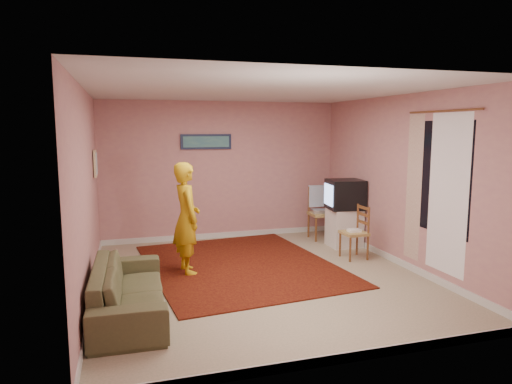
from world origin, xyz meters
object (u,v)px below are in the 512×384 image
object	(u,v)px
tv_cabinet	(344,228)
chair_b	(354,227)
crt_tv	(345,194)
chair_a	(322,208)
person	(187,218)
sofa	(129,289)

from	to	relation	value
tv_cabinet	chair_b	xyz separation A→B (m)	(-0.21, -0.74, 0.19)
crt_tv	chair_b	bearing A→B (deg)	-98.65
tv_cabinet	chair_a	xyz separation A→B (m)	(-0.15, 0.62, 0.27)
chair_a	chair_b	world-z (taller)	chair_a
person	chair_a	bearing A→B (deg)	-71.98
sofa	chair_b	bearing A→B (deg)	-68.39
chair_b	sofa	world-z (taller)	chair_b
person	sofa	bearing A→B (deg)	139.13
tv_cabinet	chair_b	distance (m)	0.80
sofa	person	world-z (taller)	person
crt_tv	chair_a	bearing A→B (deg)	110.13
tv_cabinet	chair_a	size ratio (longest dim) A/B	1.26
chair_b	sofa	distance (m)	3.77
tv_cabinet	crt_tv	size ratio (longest dim) A/B	1.02
tv_cabinet	chair_a	distance (m)	0.69
tv_cabinet	chair_b	size ratio (longest dim) A/B	1.45
person	crt_tv	bearing A→B (deg)	-84.02
crt_tv	sofa	xyz separation A→B (m)	(-3.74, -2.03, -0.65)
tv_cabinet	crt_tv	bearing A→B (deg)	173.37
crt_tv	chair_b	size ratio (longest dim) A/B	1.42
sofa	person	size ratio (longest dim) A/B	1.22
crt_tv	person	xyz separation A→B (m)	(-2.90, -0.72, -0.13)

